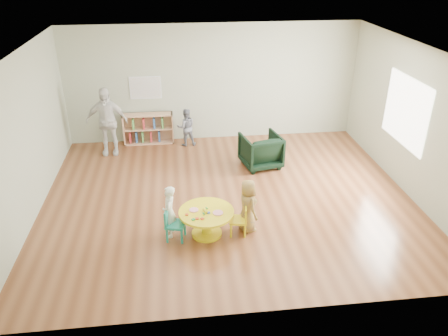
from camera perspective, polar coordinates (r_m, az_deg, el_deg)
name	(u,v)px	position (r m, az deg, el deg)	size (l,w,h in m)	color
room	(229,103)	(7.67, 0.67, 8.42)	(7.10, 7.00, 2.80)	brown
activity_table	(206,218)	(7.27, -2.30, -6.60)	(0.92, 0.92, 0.50)	yellow
kid_chair_left	(173,223)	(7.22, -6.68, -7.16)	(0.37, 0.37, 0.57)	#17826D
kid_chair_right	(241,219)	(7.31, 2.18, -6.68)	(0.33, 0.33, 0.53)	yellow
bookshelf	(148,128)	(10.85, -9.90, 5.11)	(1.20, 0.30, 0.75)	tan
alphabet_poster	(145,88)	(10.64, -10.22, 10.28)	(0.74, 0.01, 0.54)	white
armchair	(261,151)	(9.53, 4.83, 2.29)	(0.79, 0.81, 0.74)	black
child_left	(169,212)	(7.23, -7.15, -5.70)	(0.33, 0.22, 0.91)	white
child_right	(248,206)	(7.31, 3.11, -4.96)	(0.46, 0.30, 0.95)	yellow
toddler	(186,127)	(10.55, -4.97, 5.33)	(0.45, 0.35, 0.92)	#18233C
adult_caretaker	(107,121)	(10.29, -15.07, 5.89)	(0.93, 0.39, 1.58)	white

